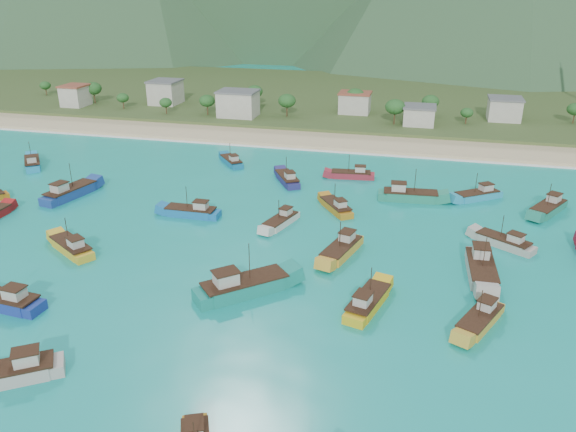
% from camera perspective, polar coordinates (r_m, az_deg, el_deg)
% --- Properties ---
extents(ground, '(600.00, 600.00, 0.00)m').
position_cam_1_polar(ground, '(82.90, -3.71, -6.53)').
color(ground, '#0C888B').
rests_on(ground, ground).
extents(beach, '(400.00, 18.00, 1.20)m').
position_cam_1_polar(beach, '(154.82, 5.12, 7.52)').
color(beach, beige).
rests_on(beach, ground).
extents(land, '(400.00, 110.00, 2.40)m').
position_cam_1_polar(land, '(213.80, 7.80, 11.65)').
color(land, '#385123').
rests_on(land, ground).
extents(surf_line, '(400.00, 2.50, 0.08)m').
position_cam_1_polar(surf_line, '(145.78, 4.52, 6.57)').
color(surf_line, white).
rests_on(surf_line, ground).
extents(village, '(208.71, 27.41, 7.46)m').
position_cam_1_polar(village, '(175.84, 6.22, 10.94)').
color(village, beige).
rests_on(village, ground).
extents(vegetation, '(277.42, 25.31, 9.06)m').
position_cam_1_polar(vegetation, '(176.95, 8.50, 10.99)').
color(vegetation, '#235623').
rests_on(vegetation, ground).
extents(boat_1, '(5.59, 10.78, 6.11)m').
position_cam_1_polar(boat_1, '(76.68, 8.08, -8.75)').
color(boat_1, gold).
rests_on(boat_1, ground).
extents(boat_2, '(7.69, 10.22, 5.97)m').
position_cam_1_polar(boat_2, '(122.06, -0.07, 3.74)').
color(boat_2, navy).
rests_on(boat_2, ground).
extents(boat_4, '(12.12, 4.42, 7.02)m').
position_cam_1_polar(boat_4, '(114.48, 12.20, 1.99)').
color(boat_4, '#1C8063').
rests_on(boat_4, ground).
extents(boat_6, '(4.15, 12.53, 7.32)m').
position_cam_1_polar(boat_6, '(88.43, 19.01, -5.17)').
color(boat_6, '#ACA49D').
rests_on(boat_6, ground).
extents(boat_10, '(9.95, 8.31, 5.97)m').
position_cam_1_polar(boat_10, '(118.90, 18.70, 1.96)').
color(boat_10, teal).
rests_on(boat_10, ground).
extents(boat_11, '(11.09, 8.98, 6.59)m').
position_cam_1_polar(boat_11, '(70.64, -26.52, -14.21)').
color(boat_11, '#ACA59D').
rests_on(boat_11, ground).
extents(boat_12, '(6.22, 12.89, 7.32)m').
position_cam_1_polar(boat_12, '(121.81, -21.29, 2.21)').
color(boat_12, navy).
rests_on(boat_12, ground).
extents(boat_13, '(10.47, 3.12, 6.18)m').
position_cam_1_polar(boat_13, '(105.90, -9.75, 0.36)').
color(boat_13, '#1465A6').
rests_on(boat_13, ground).
extents(boat_14, '(6.82, 10.03, 5.76)m').
position_cam_1_polar(boat_14, '(76.57, 18.92, -9.99)').
color(boat_14, gold).
rests_on(boat_14, ground).
extents(boat_16, '(12.70, 12.01, 7.98)m').
position_cam_1_polar(boat_16, '(79.13, -4.58, -7.21)').
color(boat_16, '#147F71').
rests_on(boat_16, ground).
extents(boat_17, '(7.99, 8.93, 5.49)m').
position_cam_1_polar(boat_17, '(135.24, -5.76, 5.50)').
color(boat_17, '#0F6590').
rests_on(boat_17, ground).
extents(boat_20, '(9.01, 10.27, 6.26)m').
position_cam_1_polar(boat_20, '(145.82, -24.52, 4.87)').
color(boat_20, '#1A89B7').
rests_on(boat_20, ground).
extents(boat_21, '(5.96, 11.28, 6.39)m').
position_cam_1_polar(boat_21, '(90.27, 5.47, -3.46)').
color(boat_21, gold).
rests_on(boat_21, ground).
extents(boat_24, '(9.92, 3.85, 5.72)m').
position_cam_1_polar(boat_24, '(125.78, 6.51, 4.15)').
color(boat_24, maroon).
rests_on(boat_24, ground).
extents(boat_28, '(7.74, 9.42, 5.63)m').
position_cam_1_polar(boat_28, '(107.31, 4.91, 0.87)').
color(boat_28, '#B17219').
rests_on(boat_28, ground).
extents(boat_29, '(8.35, 10.95, 6.41)m').
position_cam_1_polar(boat_29, '(116.83, 24.93, 0.68)').
color(boat_29, '#1E7E66').
rests_on(boat_29, ground).
extents(boat_30, '(9.70, 7.77, 5.75)m').
position_cam_1_polar(boat_30, '(99.19, 21.11, -2.55)').
color(boat_30, '#A39F93').
rests_on(boat_30, ground).
extents(boat_31, '(11.36, 4.20, 6.58)m').
position_cam_1_polar(boat_31, '(85.08, -26.84, -7.76)').
color(boat_31, navy).
rests_on(boat_31, ground).
extents(boat_32, '(10.43, 8.12, 6.14)m').
position_cam_1_polar(boat_32, '(97.21, -21.12, -3.03)').
color(boat_32, gold).
rests_on(boat_32, ground).
extents(boat_33, '(5.24, 9.59, 5.43)m').
position_cam_1_polar(boat_33, '(100.70, -0.72, -0.58)').
color(boat_33, beige).
rests_on(boat_33, ground).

